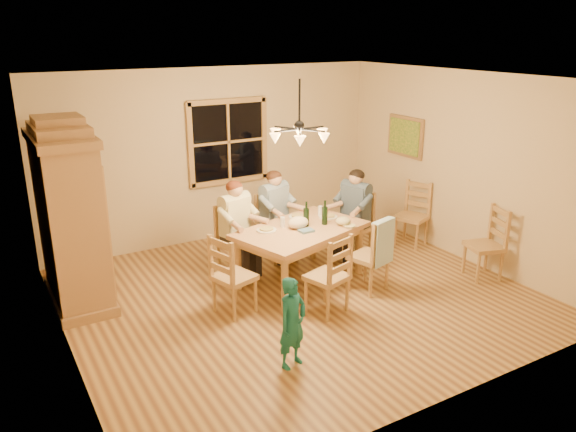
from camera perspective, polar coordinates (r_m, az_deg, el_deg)
floor at (r=7.24m, az=1.05°, el=-8.04°), size 5.50×5.50×0.00m
ceiling at (r=6.50m, az=1.19°, el=13.78°), size 5.50×5.00×0.02m
wall_back at (r=8.91m, az=-7.32°, el=6.14°), size 5.50×0.02×2.70m
wall_left at (r=5.87m, az=-22.48°, el=-1.68°), size 0.02×5.00×2.70m
wall_right at (r=8.46m, az=17.29°, el=4.79°), size 0.02×5.00×2.70m
window at (r=8.92m, az=-6.10°, el=7.51°), size 1.30×0.06×1.30m
painting at (r=9.22m, az=11.82°, el=7.90°), size 0.06×0.78×0.64m
chandelier at (r=6.58m, az=1.15°, el=8.36°), size 0.77×0.68×0.71m
armoire at (r=7.20m, az=-21.18°, el=-0.39°), size 0.66×1.40×2.30m
dining_table at (r=7.37m, az=1.31°, el=-1.99°), size 1.91×1.47×0.76m
chair_far_left at (r=7.75m, az=-5.21°, el=-3.81°), size 0.54×0.53×0.99m
chair_far_right at (r=8.23m, az=-1.31°, el=-2.38°), size 0.54×0.53×0.99m
chair_near_left at (r=6.73m, az=3.95°, el=-7.35°), size 0.54×0.53×0.99m
chair_near_right at (r=7.35m, az=8.16°, el=-5.20°), size 0.54×0.53×0.99m
chair_end_left at (r=6.75m, az=-5.45°, el=-7.34°), size 0.53×0.54×0.99m
chair_end_right at (r=8.35m, az=6.69°, el=-2.20°), size 0.53×0.54×0.99m
adult_woman at (r=7.56m, az=-5.33°, el=-0.04°), size 0.48×0.51×0.87m
adult_plaid_man at (r=8.05m, az=-1.34°, el=1.20°), size 0.48×0.51×0.87m
adult_slate_man at (r=8.17m, az=6.83°, el=1.33°), size 0.51×0.48×0.87m
towel at (r=7.10m, az=9.55°, el=-2.67°), size 0.39×0.20×0.58m
wine_bottle_a at (r=7.36m, az=1.87°, el=0.21°), size 0.08×0.08×0.33m
wine_bottle_b at (r=7.43m, az=3.76°, el=0.36°), size 0.08×0.08×0.33m
plate_woman at (r=7.23m, az=-2.20°, el=-1.45°), size 0.26×0.26×0.02m
plate_plaid at (r=7.74m, az=1.02°, el=-0.07°), size 0.26×0.26×0.02m
plate_slate at (r=7.76m, az=4.10°, el=-0.07°), size 0.26×0.26×0.02m
wine_glass_a at (r=7.34m, az=-0.56°, el=-0.62°), size 0.06×0.06×0.14m
wine_glass_b at (r=7.80m, az=3.29°, el=0.52°), size 0.06×0.06×0.14m
cap at (r=7.46m, az=5.60°, el=-0.51°), size 0.20×0.20×0.11m
napkin at (r=7.19m, az=1.86°, el=-1.50°), size 0.21×0.19×0.03m
cloth_bundle at (r=7.30m, az=1.03°, el=-0.67°), size 0.28×0.22×0.15m
child at (r=5.64m, az=0.45°, el=-10.79°), size 0.40×0.32×0.95m
chair_spare_front at (r=8.06m, az=19.19°, el=-3.91°), size 0.53×0.54×0.99m
chair_spare_back at (r=8.98m, az=12.38°, el=-1.01°), size 0.56×0.57×0.99m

